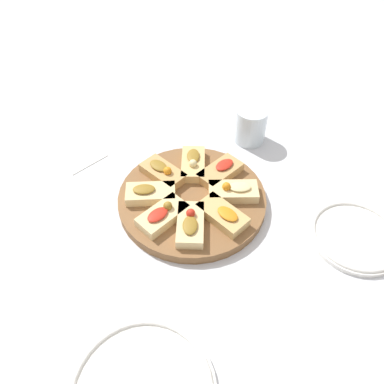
% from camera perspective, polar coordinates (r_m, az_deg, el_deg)
% --- Properties ---
extents(ground_plane, '(3.00, 3.00, 0.00)m').
position_cam_1_polar(ground_plane, '(0.83, 0.00, -1.57)').
color(ground_plane, silver).
extents(serving_board, '(0.32, 0.32, 0.02)m').
position_cam_1_polar(serving_board, '(0.82, 0.00, -1.05)').
color(serving_board, brown).
rests_on(serving_board, ground_plane).
extents(focaccia_slice_0, '(0.06, 0.11, 0.04)m').
position_cam_1_polar(focaccia_slice_0, '(0.85, -4.39, 3.09)').
color(focaccia_slice_0, tan).
rests_on(focaccia_slice_0, serving_board).
extents(focaccia_slice_1, '(0.11, 0.11, 0.03)m').
position_cam_1_polar(focaccia_slice_1, '(0.81, -6.40, -0.19)').
color(focaccia_slice_1, '#E5C689').
rests_on(focaccia_slice_1, serving_board).
extents(focaccia_slice_2, '(0.11, 0.06, 0.04)m').
position_cam_1_polar(focaccia_slice_2, '(0.77, -4.73, -3.35)').
color(focaccia_slice_2, '#E5C689').
rests_on(focaccia_slice_2, serving_board).
extents(focaccia_slice_3, '(0.11, 0.11, 0.04)m').
position_cam_1_polar(focaccia_slice_3, '(0.75, -0.25, -4.89)').
color(focaccia_slice_3, '#E5C689').
rests_on(focaccia_slice_3, serving_board).
extents(focaccia_slice_4, '(0.06, 0.11, 0.03)m').
position_cam_1_polar(focaccia_slice_4, '(0.77, 4.71, -3.47)').
color(focaccia_slice_4, tan).
rests_on(focaccia_slice_4, serving_board).
extents(focaccia_slice_5, '(0.11, 0.11, 0.04)m').
position_cam_1_polar(focaccia_slice_5, '(0.81, 6.32, 0.15)').
color(focaccia_slice_5, '#E5C689').
rests_on(focaccia_slice_5, serving_board).
extents(focaccia_slice_6, '(0.11, 0.06, 0.03)m').
position_cam_1_polar(focaccia_slice_6, '(0.85, 4.36, 3.12)').
color(focaccia_slice_6, tan).
rests_on(focaccia_slice_6, serving_board).
extents(focaccia_slice_7, '(0.11, 0.11, 0.04)m').
position_cam_1_polar(focaccia_slice_7, '(0.87, 0.17, 4.38)').
color(focaccia_slice_7, '#DBB775').
rests_on(focaccia_slice_7, serving_board).
extents(plate_left, '(0.18, 0.18, 0.02)m').
position_cam_1_polar(plate_left, '(0.83, 23.64, -6.13)').
color(plate_left, white).
rests_on(plate_left, ground_plane).
extents(water_glass, '(0.08, 0.08, 0.09)m').
position_cam_1_polar(water_glass, '(0.98, 8.92, 9.98)').
color(water_glass, silver).
rests_on(water_glass, ground_plane).
extents(napkin_stack, '(0.11, 0.09, 0.00)m').
position_cam_1_polar(napkin_stack, '(0.98, -16.59, 5.23)').
color(napkin_stack, white).
rests_on(napkin_stack, ground_plane).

